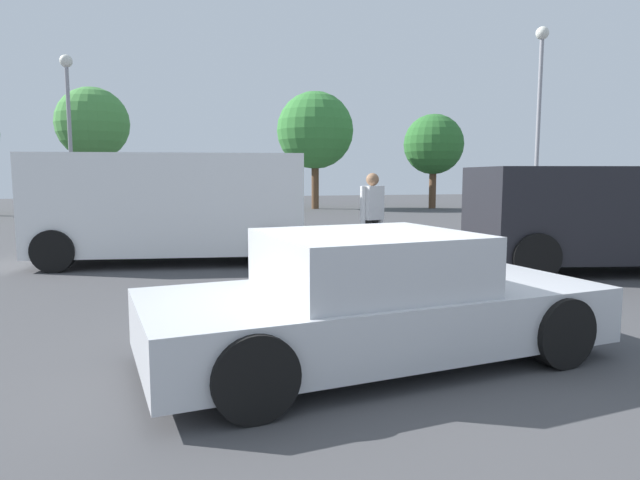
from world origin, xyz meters
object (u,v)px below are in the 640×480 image
Objects in this scene: sedan_foreground at (374,301)px; dog at (335,269)px; suv_dark at (608,214)px; light_post_near at (68,108)px; van_white at (172,204)px; light_post_mid at (540,92)px; pedestrian at (372,211)px.

dog is (0.67, 3.48, -0.29)m from sedan_foreground.
light_post_near reaches higher than suv_dark.
van_white is (-1.75, 6.62, 0.59)m from sedan_foreground.
light_post_mid reaches higher than van_white.
pedestrian is at bearing -59.97° from light_post_near.
dog is 0.33× the size of pedestrian.
suv_dark is at bearing 43.80° from pedestrian.
light_post_near is at bearing -29.55° from dog.
sedan_foreground reaches higher than dog.
light_post_mid is (12.49, 5.75, 3.41)m from van_white.
light_post_near is (-3.41, 10.58, 2.93)m from van_white.
van_white is 3.94m from pedestrian.
van_white is 11.49m from light_post_near.
suv_dark is (5.09, 0.01, 0.76)m from dog.
light_post_mid is (4.97, 8.88, 3.53)m from suv_dark.
sedan_foreground is at bearing -137.37° from suv_dark.
sedan_foreground is 7.79× the size of dog.
pedestrian is 12.04m from light_post_mid.
van_white is at bearing -138.14° from pedestrian.
pedestrian is (1.19, 1.56, 0.79)m from dog.
suv_dark is at bearing 23.40° from sedan_foreground.
light_post_near reaches higher than van_white.
dog is 0.10× the size of light_post_near.
sedan_foreground is at bearing -67.27° from van_white.
van_white is 8.14m from suv_dark.
dog is at bearing -61.85° from pedestrian.
sedan_foreground is at bearing -130.96° from light_post_mid.
van_white is 0.89× the size of light_post_near.
light_post_mid is at bearing 32.65° from van_white.
light_post_mid reaches higher than light_post_near.
light_post_mid reaches higher than sedan_foreground.
suv_dark reaches higher than sedan_foreground.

